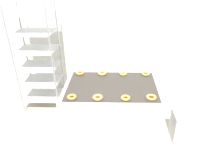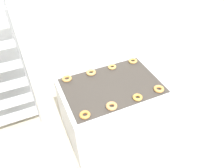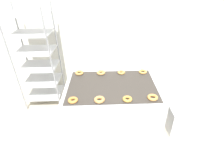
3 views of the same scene
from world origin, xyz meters
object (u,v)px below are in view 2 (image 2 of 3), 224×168
object	(u,v)px
donut_near_midleft	(112,106)
fryer_machine	(112,108)
donut_near_right	(159,89)
donut_far_right	(133,61)
glaze_bin	(174,99)
donut_near_midright	(138,97)
donut_near_left	(85,115)
donut_far_left	(67,79)
baking_rack_cart	(0,71)
donut_far_midleft	(91,72)
donut_far_midright	(112,67)

from	to	relation	value
donut_near_midleft	fryer_machine	bearing A→B (deg)	64.08
donut_near_right	donut_far_right	world-z (taller)	donut_near_right
glaze_bin	donut_far_right	bearing A→B (deg)	144.72
donut_near_midright	fryer_machine	bearing A→B (deg)	116.25
glaze_bin	donut_near_left	xyz separation A→B (m)	(-1.55, -0.28, 0.65)
glaze_bin	donut_far_left	size ratio (longest dim) A/B	3.27
baking_rack_cart	donut_near_left	xyz separation A→B (m)	(0.77, -1.17, -0.04)
fryer_machine	donut_near_midright	size ratio (longest dim) A/B	10.93
donut_near_midright	donut_near_right	world-z (taller)	same
glaze_bin	donut_near_midleft	distance (m)	1.42
fryer_machine	donut_near_right	xyz separation A→B (m)	(0.48, -0.33, 0.44)
donut_near_midright	donut_near_right	bearing A→B (deg)	3.10
donut_near_midright	baking_rack_cart	bearing A→B (deg)	140.51
donut_near_midleft	glaze_bin	bearing A→B (deg)	13.01
donut_near_midright	donut_far_right	xyz separation A→B (m)	(0.32, 0.69, -0.00)
fryer_machine	donut_near_midright	distance (m)	0.58
fryer_machine	donut_near_midleft	bearing A→B (deg)	-115.92
fryer_machine	donut_near_left	world-z (taller)	donut_near_left
fryer_machine	donut_near_midright	xyz separation A→B (m)	(0.17, -0.34, 0.44)
baking_rack_cart	donut_far_midleft	world-z (taller)	baking_rack_cart
fryer_machine	donut_near_midleft	size ratio (longest dim) A/B	9.88
donut_far_midleft	donut_far_right	distance (m)	0.65
glaze_bin	donut_far_left	world-z (taller)	donut_far_left
fryer_machine	donut_near_left	xyz separation A→B (m)	(-0.48, -0.34, 0.44)
donut_near_left	donut_far_midright	distance (m)	0.93
baking_rack_cart	donut_far_right	bearing A→B (deg)	-15.56
fryer_machine	donut_near_right	distance (m)	0.73
donut_far_right	donut_far_midright	bearing A→B (deg)	-179.08
glaze_bin	donut_far_right	xyz separation A→B (m)	(-0.57, 0.40, 0.65)
donut_near_right	donut_far_midright	distance (m)	0.74
donut_far_midleft	donut_far_midright	world-z (taller)	donut_far_midleft
donut_far_left	donut_far_midleft	distance (m)	0.33
donut_near_left	donut_far_midleft	world-z (taller)	donut_far_midleft
donut_near_midright	donut_far_midright	xyz separation A→B (m)	(-0.01, 0.68, -0.00)
donut_near_right	donut_far_midleft	bearing A→B (deg)	133.70
donut_near_midleft	donut_far_right	world-z (taller)	donut_near_midleft
donut_far_left	baking_rack_cart	bearing A→B (deg)	148.03
fryer_machine	baking_rack_cart	size ratio (longest dim) A/B	0.73
donut_near_right	donut_far_midleft	size ratio (longest dim) A/B	0.99
donut_near_midleft	donut_near_right	world-z (taller)	donut_near_midleft
donut_near_left	fryer_machine	bearing A→B (deg)	34.94
fryer_machine	donut_far_midright	size ratio (longest dim) A/B	11.21
donut_near_right	donut_near_midleft	bearing A→B (deg)	-178.50
donut_near_midright	donut_far_left	size ratio (longest dim) A/B	0.92
donut_far_left	donut_far_midleft	xyz separation A→B (m)	(0.33, -0.01, 0.00)
donut_far_midright	donut_far_right	world-z (taller)	same
donut_near_midleft	donut_far_midleft	size ratio (longest dim) A/B	1.00
donut_near_right	donut_far_left	xyz separation A→B (m)	(-0.97, 0.68, 0.00)
fryer_machine	donut_far_midleft	distance (m)	0.58
donut_near_midright	donut_near_right	xyz separation A→B (m)	(0.31, 0.02, 0.00)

